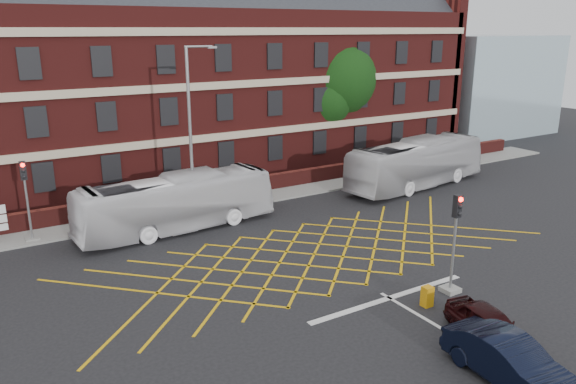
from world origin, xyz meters
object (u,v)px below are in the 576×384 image
deciduous_tree (333,84)px  bus_left (176,203)px  car_maroon (489,325)px  traffic_light_far (28,209)px  utility_cabinet (427,296)px  street_lamp (193,163)px  car_navy (510,361)px  traffic_light_near (453,253)px  bus_right (416,164)px

deciduous_tree → bus_left: bearing=-151.4°
car_maroon → deciduous_tree: deciduous_tree is taller
car_maroon → traffic_light_far: size_ratio=0.85×
deciduous_tree → utility_cabinet: 26.80m
car_maroon → street_lamp: bearing=111.7°
car_maroon → traffic_light_far: 22.71m
car_maroon → utility_cabinet: size_ratio=4.31×
car_navy → traffic_light_far: size_ratio=1.05×
deciduous_tree → car_maroon: bearing=-114.9°
car_navy → traffic_light_near: bearing=61.3°
bus_left → car_maroon: size_ratio=3.04×
car_navy → deciduous_tree: bearing=66.6°
car_navy → street_lamp: street_lamp is taller
bus_left → car_navy: bearing=-172.0°
bus_left → traffic_light_far: bearing=68.6°
traffic_light_near → car_navy: bearing=-121.1°
bus_right → car_navy: size_ratio=2.64×
bus_right → utility_cabinet: bus_right is taller
bus_left → deciduous_tree: bearing=-64.7°
bus_right → traffic_light_far: traffic_light_far is taller
bus_left → traffic_light_near: 15.04m
traffic_light_far → street_lamp: street_lamp is taller
car_navy → street_lamp: bearing=99.3°
car_navy → bus_right: bearing=55.5°
car_navy → traffic_light_far: traffic_light_far is taller
traffic_light_near → utility_cabinet: bearing=-167.4°
street_lamp → deciduous_tree: bearing=28.3°
car_maroon → deciduous_tree: (12.16, 26.19, 5.67)m
bus_left → traffic_light_near: (6.99, -13.31, 0.23)m
bus_right → car_navy: 22.81m
bus_left → traffic_light_near: traffic_light_near is taller
car_navy → traffic_light_near: 6.35m
traffic_light_far → street_lamp: bearing=-9.7°
bus_right → traffic_light_far: 24.70m
car_maroon → deciduous_tree: bearing=74.7°
street_lamp → utility_cabinet: 15.36m
traffic_light_near → utility_cabinet: size_ratio=5.08×
bus_right → utility_cabinet: (-12.20, -13.26, -1.23)m
traffic_light_near → utility_cabinet: (-1.76, -0.39, -1.34)m
bus_left → traffic_light_far: 7.49m
car_navy → traffic_light_far: 23.67m
utility_cabinet → car_maroon: bearing=-90.7°
street_lamp → traffic_light_near: bearing=-68.5°
car_maroon → street_lamp: (-3.78, 17.59, 2.84)m
bus_right → traffic_light_near: 16.57m
traffic_light_near → street_lamp: bearing=111.5°
traffic_light_near → street_lamp: street_lamp is taller
bus_left → street_lamp: bearing=-61.7°
bus_left → car_maroon: bearing=-166.1°
bus_left → traffic_light_far: (-7.12, 2.32, 0.23)m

